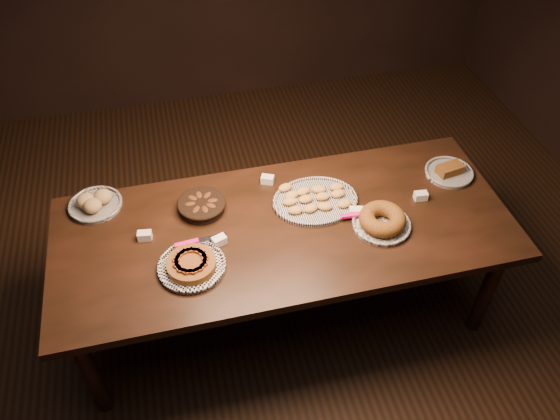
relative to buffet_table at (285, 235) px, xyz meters
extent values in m
plane|color=black|center=(0.00, 0.00, -0.68)|extent=(5.00, 5.00, 0.00)
cube|color=black|center=(0.00, 0.00, 0.05)|extent=(2.40, 1.00, 0.05)
cylinder|color=black|center=(-1.08, -0.38, -0.33)|extent=(0.08, 0.08, 0.70)
cylinder|color=black|center=(1.08, -0.38, -0.33)|extent=(0.08, 0.08, 0.70)
cylinder|color=black|center=(-1.08, 0.38, -0.33)|extent=(0.08, 0.08, 0.70)
cylinder|color=black|center=(1.08, 0.38, -0.33)|extent=(0.08, 0.08, 0.70)
torus|color=white|center=(-0.51, -0.17, 0.09)|extent=(0.33, 0.33, 0.02)
cylinder|color=#492E0E|center=(-0.51, -0.17, 0.10)|extent=(0.25, 0.25, 0.04)
cube|color=#5F2B10|center=(-0.44, -0.17, 0.13)|extent=(0.03, 0.08, 0.01)
cube|color=#5F2B10|center=(-0.45, -0.14, 0.13)|extent=(0.06, 0.08, 0.01)
cube|color=#5F2B10|center=(-0.47, -0.12, 0.13)|extent=(0.08, 0.07, 0.01)
cube|color=#5F2B10|center=(-0.50, -0.11, 0.13)|extent=(0.08, 0.04, 0.01)
cube|color=#5F2B10|center=(-0.53, -0.11, 0.13)|extent=(0.09, 0.05, 0.01)
cube|color=#5F2B10|center=(-0.55, -0.13, 0.13)|extent=(0.07, 0.08, 0.01)
cube|color=#5F2B10|center=(-0.57, -0.15, 0.13)|extent=(0.05, 0.09, 0.01)
cube|color=#5F2B10|center=(-0.57, -0.18, 0.13)|extent=(0.04, 0.09, 0.01)
cube|color=#5F2B10|center=(-0.56, -0.21, 0.13)|extent=(0.07, 0.08, 0.01)
cube|color=#5F2B10|center=(-0.53, -0.23, 0.13)|extent=(0.08, 0.05, 0.01)
cube|color=#5F2B10|center=(-0.50, -0.24, 0.13)|extent=(0.08, 0.03, 0.01)
cube|color=#5F2B10|center=(-0.47, -0.23, 0.13)|extent=(0.08, 0.06, 0.01)
cube|color=#5F2B10|center=(-0.45, -0.20, 0.13)|extent=(0.06, 0.08, 0.01)
cube|color=#FF0C7F|center=(-0.51, -0.03, 0.10)|extent=(0.12, 0.03, 0.02)
cube|color=silver|center=(-0.38, -0.02, 0.10)|extent=(0.15, 0.04, 0.00)
torus|color=black|center=(0.20, 0.13, 0.09)|extent=(0.38, 0.38, 0.02)
ellipsoid|color=#AD7E32|center=(0.07, 0.07, 0.11)|extent=(0.09, 0.06, 0.04)
ellipsoid|color=#AD7E32|center=(0.16, 0.06, 0.11)|extent=(0.09, 0.07, 0.04)
ellipsoid|color=#AD7E32|center=(0.24, 0.06, 0.11)|extent=(0.09, 0.07, 0.04)
ellipsoid|color=#AD7E32|center=(0.34, 0.05, 0.11)|extent=(0.08, 0.06, 0.04)
ellipsoid|color=#AD7E32|center=(0.06, 0.14, 0.11)|extent=(0.08, 0.05, 0.04)
ellipsoid|color=#AD7E32|center=(0.15, 0.14, 0.11)|extent=(0.09, 0.06, 0.04)
ellipsoid|color=#AD7E32|center=(0.25, 0.14, 0.11)|extent=(0.08, 0.05, 0.04)
ellipsoid|color=#AD7E32|center=(0.33, 0.14, 0.11)|extent=(0.08, 0.06, 0.04)
ellipsoid|color=#AD7E32|center=(0.08, 0.19, 0.11)|extent=(0.09, 0.07, 0.04)
ellipsoid|color=#AD7E32|center=(0.15, 0.20, 0.11)|extent=(0.09, 0.07, 0.04)
ellipsoid|color=#AD7E32|center=(0.24, 0.20, 0.11)|extent=(0.09, 0.07, 0.04)
ellipsoid|color=#AD7E32|center=(0.34, 0.19, 0.11)|extent=(0.08, 0.06, 0.04)
ellipsoid|color=#AD7E32|center=(0.07, 0.25, 0.11)|extent=(0.09, 0.07, 0.04)
torus|color=black|center=(0.49, -0.12, 0.09)|extent=(0.31, 0.31, 0.02)
torus|color=brown|center=(0.49, -0.12, 0.13)|extent=(0.30, 0.30, 0.08)
cube|color=#FF0C7F|center=(0.36, -0.04, 0.10)|extent=(0.12, 0.03, 0.02)
cube|color=silver|center=(0.49, -0.05, 0.10)|extent=(0.15, 0.04, 0.00)
cylinder|color=black|center=(-0.40, 0.22, 0.10)|extent=(0.28, 0.28, 0.06)
torus|color=black|center=(-0.40, 0.22, 0.12)|extent=(0.26, 0.26, 0.02)
ellipsoid|color=black|center=(-0.34, 0.22, 0.12)|extent=(0.08, 0.04, 0.04)
ellipsoid|color=black|center=(-0.36, 0.26, 0.12)|extent=(0.08, 0.09, 0.04)
ellipsoid|color=black|center=(-0.41, 0.28, 0.12)|extent=(0.05, 0.08, 0.04)
ellipsoid|color=black|center=(-0.44, 0.26, 0.12)|extent=(0.08, 0.08, 0.04)
ellipsoid|color=black|center=(-0.46, 0.22, 0.12)|extent=(0.08, 0.04, 0.04)
ellipsoid|color=black|center=(-0.44, 0.17, 0.12)|extent=(0.08, 0.09, 0.04)
ellipsoid|color=black|center=(-0.39, 0.16, 0.12)|extent=(0.06, 0.08, 0.04)
ellipsoid|color=black|center=(-0.36, 0.18, 0.12)|extent=(0.09, 0.08, 0.04)
torus|color=white|center=(-0.96, 0.38, 0.09)|extent=(0.29, 0.29, 0.02)
ellipsoid|color=olive|center=(-1.00, 0.38, 0.12)|extent=(0.10, 0.10, 0.08)
ellipsoid|color=olive|center=(-0.91, 0.39, 0.12)|extent=(0.10, 0.10, 0.08)
ellipsoid|color=olive|center=(-0.97, 0.33, 0.12)|extent=(0.10, 0.10, 0.08)
torus|color=black|center=(1.02, 0.18, 0.09)|extent=(0.28, 0.28, 0.02)
cube|color=#492E0E|center=(1.02, 0.18, 0.11)|extent=(0.16, 0.11, 0.05)
cube|color=white|center=(-0.35, -0.04, 0.10)|extent=(0.08, 0.07, 0.04)
cube|color=white|center=(-0.01, 0.35, 0.10)|extent=(0.08, 0.07, 0.04)
cube|color=white|center=(0.39, -0.01, 0.10)|extent=(0.08, 0.06, 0.04)
cube|color=white|center=(-0.72, 0.08, 0.10)|extent=(0.08, 0.05, 0.04)
cube|color=white|center=(0.77, 0.02, 0.10)|extent=(0.07, 0.05, 0.04)
camera|label=1|loc=(-0.49, -1.91, 2.14)|focal=35.00mm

